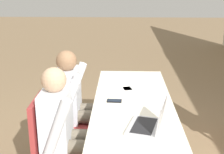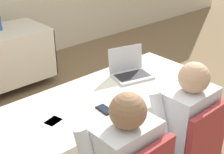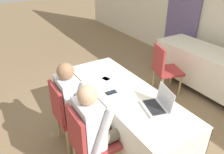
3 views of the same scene
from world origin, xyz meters
The scene contains 13 objects.
ground_plane centered at (0.00, 0.00, 0.00)m, with size 24.00×24.00×0.00m, color #846B4C.
curtain_panel centered at (-1.59, 2.66, 1.33)m, with size 0.93×0.04×2.65m.
conference_table_near centered at (0.00, 0.00, 0.56)m, with size 2.00×0.71×0.75m.
conference_table_far centered at (-0.30, 2.03, 0.56)m, with size 2.00×0.71×0.75m.
laptop centered at (0.47, 0.10, 0.79)m, with size 0.38×0.33×0.23m.
cell_phone centered at (-0.05, -0.17, 0.75)m, with size 0.08×0.14×0.01m.
paper_beside_laptop centered at (-0.47, 0.05, 0.75)m, with size 0.27×0.34×0.00m.
paper_centre_table centered at (-0.32, -0.14, 0.75)m, with size 0.28×0.34×0.00m.
chair_near_left centered at (-0.29, -0.66, 0.50)m, with size 0.44×0.44×0.90m.
chair_near_right centered at (0.29, -0.66, 0.50)m, with size 0.44×0.44×0.90m.
chair_far_spare centered at (-0.59, 1.25, 0.50)m, with size 0.56×0.56×0.90m.
person_checkered_shirt centered at (-0.29, -0.56, 0.66)m, with size 0.50×0.52×1.16m.
person_white_shirt centered at (0.29, -0.56, 0.66)m, with size 0.50×0.52×1.16m.
Camera 3 is at (1.87, -1.33, 2.19)m, focal length 35.00 mm.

